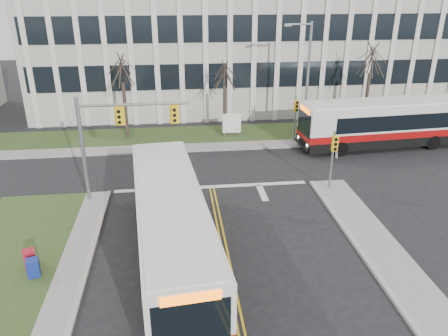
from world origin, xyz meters
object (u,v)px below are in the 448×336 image
bus_cross (386,124)px  newspaper_box_red (30,259)px  directory_sign (232,124)px  streetlight (306,76)px  newspaper_box_blue (33,269)px  bus_main (171,229)px

bus_cross → newspaper_box_red: size_ratio=14.04×
directory_sign → bus_cross: bearing=-16.9°
bus_cross → newspaper_box_red: (-22.79, -13.31, -1.30)m
streetlight → bus_cross: streetlight is taller
bus_cross → newspaper_box_blue: bearing=-62.2°
streetlight → newspaper_box_red: streetlight is taller
directory_sign → newspaper_box_red: directory_sign is taller
streetlight → newspaper_box_red: bearing=-137.3°
directory_sign → bus_cross: 12.04m
bus_main → newspaper_box_red: 6.44m
directory_sign → bus_main: 17.74m
bus_cross → newspaper_box_red: bearing=-63.9°
bus_main → bus_cross: 21.31m
streetlight → bus_main: bearing=-123.8°
directory_sign → bus_cross: size_ratio=0.15×
newspaper_box_blue → streetlight: bearing=30.7°
bus_main → newspaper_box_blue: 6.12m
streetlight → bus_main: (-10.51, -15.72, -3.45)m
streetlight → newspaper_box_red: (-16.82, -15.51, -4.72)m
streetlight → newspaper_box_blue: 23.60m
bus_cross → newspaper_box_blue: size_ratio=14.04×
newspaper_box_blue → newspaper_box_red: (-0.35, 0.73, 0.00)m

